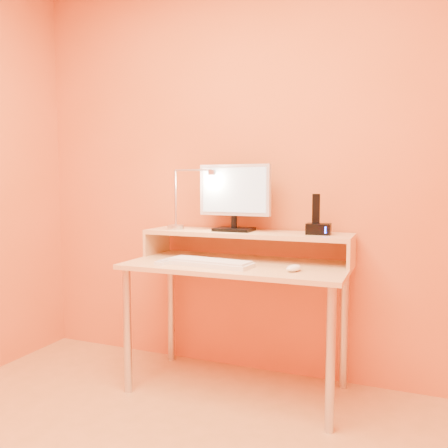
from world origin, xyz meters
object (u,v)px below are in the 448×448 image
at_px(remote_control, 169,261).
at_px(monitor_panel, 235,190).
at_px(lamp_base, 176,227).
at_px(phone_dock, 319,229).
at_px(mouse, 294,268).
at_px(keyboard, 210,263).

bearing_deg(remote_control, monitor_panel, 53.89).
distance_m(lamp_base, phone_dock, 0.86).
distance_m(lamp_base, remote_control, 0.31).
bearing_deg(mouse, lamp_base, -175.69).
distance_m(phone_dock, remote_control, 0.84).
bearing_deg(phone_dock, remote_control, -163.55).
xyz_separation_m(monitor_panel, keyboard, (-0.04, -0.28, -0.39)).
relative_size(keyboard, remote_control, 2.43).
xyz_separation_m(monitor_panel, phone_dock, (0.49, -0.01, -0.21)).
bearing_deg(keyboard, phone_dock, 33.93).
height_order(monitor_panel, mouse, monitor_panel).
xyz_separation_m(monitor_panel, remote_control, (-0.28, -0.29, -0.39)).
bearing_deg(keyboard, monitor_panel, 89.09).
distance_m(monitor_panel, lamp_base, 0.43).
distance_m(monitor_panel, keyboard, 0.48).
distance_m(monitor_panel, remote_control, 0.56).
relative_size(mouse, remote_control, 0.52).
bearing_deg(remote_control, lamp_base, 116.98).
relative_size(lamp_base, phone_dock, 0.77).
bearing_deg(keyboard, mouse, 6.73).
bearing_deg(lamp_base, mouse, -17.06).
relative_size(monitor_panel, lamp_base, 4.33).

